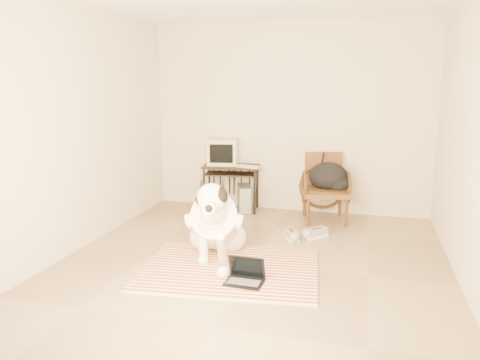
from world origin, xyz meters
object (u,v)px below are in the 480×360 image
at_px(computer_desk, 231,172).
at_px(backpack, 330,178).
at_px(pc_tower, 244,198).
at_px(laptop, 245,276).
at_px(dog, 216,223).
at_px(rattan_chair, 325,187).
at_px(crt_monitor, 223,152).

distance_m(computer_desk, backpack, 1.45).
bearing_deg(pc_tower, laptop, -75.23).
bearing_deg(computer_desk, backpack, -6.80).
xyz_separation_m(computer_desk, backpack, (1.44, -0.17, 0.02)).
relative_size(dog, laptop, 3.55).
distance_m(dog, rattan_chair, 2.00).
xyz_separation_m(dog, rattan_chair, (1.00, 1.73, 0.08)).
height_order(computer_desk, rattan_chair, rattan_chair).
bearing_deg(crt_monitor, rattan_chair, -8.05).
bearing_deg(computer_desk, laptop, -70.91).
bearing_deg(rattan_chair, laptop, -102.59).
relative_size(dog, computer_desk, 1.48).
bearing_deg(laptop, crt_monitor, 111.39).
xyz_separation_m(laptop, crt_monitor, (-0.99, 2.54, 0.78)).
xyz_separation_m(dog, computer_desk, (-0.38, 1.87, 0.20)).
relative_size(laptop, computer_desk, 0.42).
height_order(dog, backpack, dog).
bearing_deg(backpack, pc_tower, 171.65).
bearing_deg(dog, computer_desk, 101.33).
distance_m(crt_monitor, backpack, 1.62).
bearing_deg(backpack, computer_desk, 173.20).
distance_m(crt_monitor, rattan_chair, 1.58).
height_order(dog, crt_monitor, crt_monitor).
relative_size(computer_desk, backpack, 1.53).
xyz_separation_m(dog, crt_monitor, (-0.51, 1.94, 0.48)).
height_order(laptop, pc_tower, pc_tower).
height_order(pc_tower, backpack, backpack).
distance_m(pc_tower, backpack, 1.32).
bearing_deg(backpack, crt_monitor, 171.35).
bearing_deg(dog, crt_monitor, 104.84).
height_order(dog, pc_tower, dog).
xyz_separation_m(laptop, computer_desk, (-0.85, 2.47, 0.50)).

